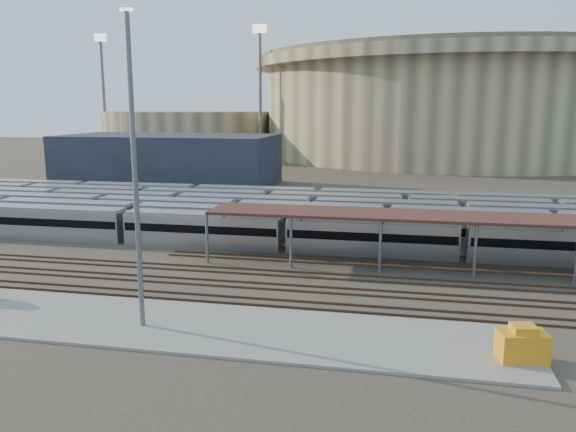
# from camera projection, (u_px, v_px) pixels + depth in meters

# --- Properties ---
(ground) EXTENTS (420.00, 420.00, 0.00)m
(ground) POSITION_uv_depth(u_px,v_px,m) (282.00, 271.00, 53.78)
(ground) COLOR #383026
(ground) RESTS_ON ground
(apron) EXTENTS (50.00, 9.00, 0.20)m
(apron) POSITION_uv_depth(u_px,v_px,m) (171.00, 325.00, 40.31)
(apron) COLOR gray
(apron) RESTS_ON ground
(subway_trains) EXTENTS (121.12, 23.90, 3.60)m
(subway_trains) POSITION_uv_depth(u_px,v_px,m) (285.00, 215.00, 71.95)
(subway_trains) COLOR #AEADB2
(subway_trains) RESTS_ON ground
(inspection_shed) EXTENTS (60.30, 6.00, 5.30)m
(inspection_shed) POSITION_uv_depth(u_px,v_px,m) (521.00, 221.00, 52.38)
(inspection_shed) COLOR slate
(inspection_shed) RESTS_ON ground
(empty_tracks) EXTENTS (170.00, 9.62, 0.18)m
(empty_tracks) POSITION_uv_depth(u_px,v_px,m) (271.00, 286.00, 48.96)
(empty_tracks) COLOR #4C3323
(empty_tracks) RESTS_ON ground
(stadium) EXTENTS (124.00, 124.00, 32.50)m
(stadium) POSITION_uv_depth(u_px,v_px,m) (449.00, 104.00, 180.41)
(stadium) COLOR tan
(stadium) RESTS_ON ground
(secondary_arena) EXTENTS (56.00, 56.00, 14.00)m
(secondary_arena) POSITION_uv_depth(u_px,v_px,m) (189.00, 132.00, 189.22)
(secondary_arena) COLOR tan
(secondary_arena) RESTS_ON ground
(service_building) EXTENTS (42.00, 20.00, 10.00)m
(service_building) POSITION_uv_depth(u_px,v_px,m) (169.00, 160.00, 112.57)
(service_building) COLOR #1E232D
(service_building) RESTS_ON ground
(floodlight_0) EXTENTS (4.00, 1.00, 38.40)m
(floodlight_0) POSITION_uv_depth(u_px,v_px,m) (260.00, 89.00, 161.51)
(floodlight_0) COLOR slate
(floodlight_0) RESTS_ON ground
(floodlight_1) EXTENTS (4.00, 1.00, 38.40)m
(floodlight_1) POSITION_uv_depth(u_px,v_px,m) (103.00, 91.00, 181.87)
(floodlight_1) COLOR slate
(floodlight_1) RESTS_ON ground
(floodlight_3) EXTENTS (4.00, 1.00, 38.40)m
(floodlight_3) POSITION_uv_depth(u_px,v_px,m) (347.00, 93.00, 205.69)
(floodlight_3) COLOR slate
(floodlight_3) RESTS_ON ground
(yard_light_pole) EXTENTS (0.80, 0.36, 21.51)m
(yard_light_pole) POSITION_uv_depth(u_px,v_px,m) (135.00, 174.00, 37.93)
(yard_light_pole) COLOR slate
(yard_light_pole) RESTS_ON apron
(yellow_equipment) EXTENTS (3.14, 2.27, 1.80)m
(yellow_equipment) POSITION_uv_depth(u_px,v_px,m) (522.00, 346.00, 34.35)
(yellow_equipment) COLOR orange
(yellow_equipment) RESTS_ON apron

